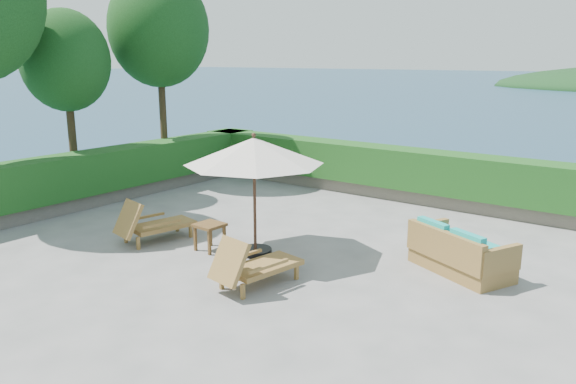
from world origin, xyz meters
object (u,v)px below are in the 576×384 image
Objects in this scene: lounge_left at (152,224)px; patio_umbrella at (254,152)px; lounge_right at (253,265)px; side_table at (210,228)px; wicker_loveseat at (459,254)px.

patio_umbrella is at bearing 30.45° from lounge_left.
patio_umbrella is 2.75m from lounge_left.
lounge_left is at bearing 179.88° from lounge_right.
lounge_right is 3.05× the size of side_table.
lounge_right is (3.13, -0.54, -0.01)m from lounge_left.
patio_umbrella is 4.04m from wicker_loveseat.
lounge_right is 3.57m from wicker_loveseat.
lounge_left is at bearing -161.98° from patio_umbrella.
lounge_left is 3.18m from lounge_right.
wicker_loveseat is at bearing 32.65° from lounge_left.
lounge_left is 1.35m from side_table.
patio_umbrella reaches higher than side_table.
patio_umbrella is at bearing 24.39° from side_table.
side_table is 4.61m from wicker_loveseat.
patio_umbrella is 1.62× the size of lounge_left.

